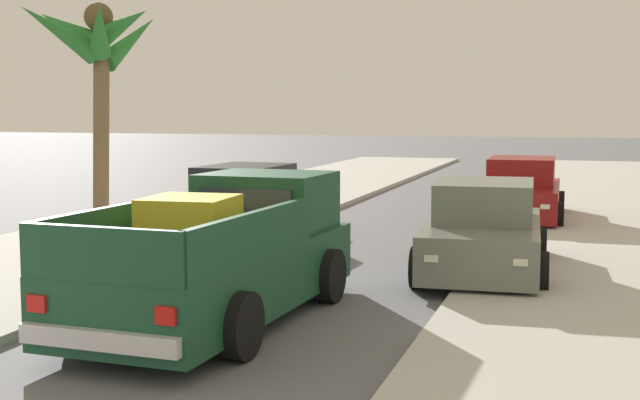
{
  "coord_description": "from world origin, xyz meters",
  "views": [
    {
      "loc": [
        4.06,
        -2.34,
        2.72
      ],
      "look_at": [
        -0.15,
        11.09,
        1.2
      ],
      "focal_mm": 47.75,
      "sensor_mm": 36.0,
      "label": 1
    }
  ],
  "objects_px": {
    "car_left_mid": "(484,232)",
    "car_left_near": "(521,192)",
    "car_right_mid": "(244,205)",
    "palm_tree_right_mid": "(97,46)",
    "pickup_truck": "(224,257)"
  },
  "relations": [
    {
      "from": "car_left_near",
      "to": "palm_tree_right_mid",
      "type": "xyz_separation_m",
      "value": [
        -10.04,
        -2.47,
        3.53
      ]
    },
    {
      "from": "pickup_truck",
      "to": "car_left_near",
      "type": "height_order",
      "value": "pickup_truck"
    },
    {
      "from": "car_left_near",
      "to": "car_left_mid",
      "type": "xyz_separation_m",
      "value": [
        -0.08,
        -7.01,
        0.0
      ]
    },
    {
      "from": "car_left_near",
      "to": "palm_tree_right_mid",
      "type": "bearing_deg",
      "value": -166.16
    },
    {
      "from": "car_left_mid",
      "to": "car_left_near",
      "type": "bearing_deg",
      "value": 89.32
    },
    {
      "from": "car_left_near",
      "to": "car_left_mid",
      "type": "bearing_deg",
      "value": -90.68
    },
    {
      "from": "palm_tree_right_mid",
      "to": "car_left_mid",
      "type": "bearing_deg",
      "value": -24.48
    },
    {
      "from": "car_left_mid",
      "to": "pickup_truck",
      "type": "bearing_deg",
      "value": -125.92
    },
    {
      "from": "car_left_near",
      "to": "car_right_mid",
      "type": "xyz_separation_m",
      "value": [
        -5.34,
        -4.57,
        0.0
      ]
    },
    {
      "from": "car_left_mid",
      "to": "car_right_mid",
      "type": "xyz_separation_m",
      "value": [
        -5.26,
        2.44,
        0.0
      ]
    },
    {
      "from": "car_left_mid",
      "to": "car_right_mid",
      "type": "relative_size",
      "value": 1.0
    },
    {
      "from": "pickup_truck",
      "to": "palm_tree_right_mid",
      "type": "xyz_separation_m",
      "value": [
        -7.08,
        8.51,
        3.43
      ]
    },
    {
      "from": "car_left_mid",
      "to": "car_right_mid",
      "type": "distance_m",
      "value": 5.8
    },
    {
      "from": "palm_tree_right_mid",
      "to": "pickup_truck",
      "type": "bearing_deg",
      "value": -50.24
    },
    {
      "from": "car_left_near",
      "to": "car_right_mid",
      "type": "height_order",
      "value": "same"
    }
  ]
}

